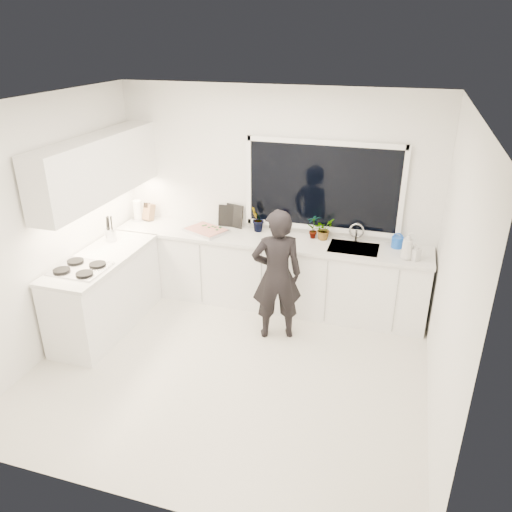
% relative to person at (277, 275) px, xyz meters
% --- Properties ---
extents(floor, '(4.00, 3.50, 0.02)m').
position_rel_person_xyz_m(floor, '(-0.30, -0.76, -0.78)').
color(floor, beige).
rests_on(floor, ground).
extents(wall_back, '(4.00, 0.02, 2.70)m').
position_rel_person_xyz_m(wall_back, '(-0.30, 1.00, 0.58)').
color(wall_back, white).
rests_on(wall_back, ground).
extents(wall_left, '(0.02, 3.50, 2.70)m').
position_rel_person_xyz_m(wall_left, '(-2.31, -0.76, 0.58)').
color(wall_left, white).
rests_on(wall_left, ground).
extents(wall_right, '(0.02, 3.50, 2.70)m').
position_rel_person_xyz_m(wall_right, '(1.71, -0.76, 0.58)').
color(wall_right, white).
rests_on(wall_right, ground).
extents(ceiling, '(4.00, 3.50, 0.02)m').
position_rel_person_xyz_m(ceiling, '(-0.30, -0.76, 1.94)').
color(ceiling, white).
rests_on(ceiling, wall_back).
extents(window, '(1.80, 0.02, 1.00)m').
position_rel_person_xyz_m(window, '(0.30, 0.96, 0.78)').
color(window, black).
rests_on(window, wall_back).
extents(base_cabinets_back, '(3.92, 0.58, 0.88)m').
position_rel_person_xyz_m(base_cabinets_back, '(-0.30, 0.69, -0.33)').
color(base_cabinets_back, white).
rests_on(base_cabinets_back, floor).
extents(base_cabinets_left, '(0.58, 1.60, 0.88)m').
position_rel_person_xyz_m(base_cabinets_left, '(-1.97, -0.41, -0.33)').
color(base_cabinets_left, white).
rests_on(base_cabinets_left, floor).
extents(countertop_back, '(3.94, 0.62, 0.04)m').
position_rel_person_xyz_m(countertop_back, '(-0.30, 0.68, 0.13)').
color(countertop_back, silver).
rests_on(countertop_back, base_cabinets_back).
extents(countertop_left, '(0.62, 1.60, 0.04)m').
position_rel_person_xyz_m(countertop_left, '(-1.97, -0.41, 0.13)').
color(countertop_left, silver).
rests_on(countertop_left, base_cabinets_left).
extents(upper_cabinets, '(0.34, 2.10, 0.70)m').
position_rel_person_xyz_m(upper_cabinets, '(-2.09, -0.06, 1.08)').
color(upper_cabinets, white).
rests_on(upper_cabinets, wall_left).
extents(sink, '(0.58, 0.42, 0.14)m').
position_rel_person_xyz_m(sink, '(0.75, 0.69, 0.10)').
color(sink, silver).
rests_on(sink, countertop_back).
extents(faucet, '(0.03, 0.03, 0.22)m').
position_rel_person_xyz_m(faucet, '(0.75, 0.89, 0.26)').
color(faucet, silver).
rests_on(faucet, countertop_back).
extents(stovetop, '(0.56, 0.48, 0.03)m').
position_rel_person_xyz_m(stovetop, '(-1.99, -0.76, 0.16)').
color(stovetop, black).
rests_on(stovetop, countertop_left).
extents(person, '(0.66, 0.55, 1.55)m').
position_rel_person_xyz_m(person, '(0.00, 0.00, 0.00)').
color(person, black).
rests_on(person, floor).
extents(pizza_tray, '(0.62, 0.55, 0.03)m').
position_rel_person_xyz_m(pizza_tray, '(-1.11, 0.66, 0.16)').
color(pizza_tray, '#BCBCC1').
rests_on(pizza_tray, countertop_back).
extents(pizza, '(0.56, 0.49, 0.01)m').
position_rel_person_xyz_m(pizza, '(-1.11, 0.66, 0.18)').
color(pizza, '#AB3516').
rests_on(pizza, pizza_tray).
extents(watering_can, '(0.15, 0.15, 0.13)m').
position_rel_person_xyz_m(watering_can, '(1.24, 0.85, 0.21)').
color(watering_can, blue).
rests_on(watering_can, countertop_back).
extents(paper_towel_roll, '(0.13, 0.13, 0.26)m').
position_rel_person_xyz_m(paper_towel_roll, '(-2.15, 0.79, 0.28)').
color(paper_towel_roll, white).
rests_on(paper_towel_roll, countertop_back).
extents(knife_block, '(0.16, 0.14, 0.22)m').
position_rel_person_xyz_m(knife_block, '(-2.00, 0.83, 0.26)').
color(knife_block, '#945E45').
rests_on(knife_block, countertop_back).
extents(utensil_crock, '(0.14, 0.14, 0.16)m').
position_rel_person_xyz_m(utensil_crock, '(-2.10, 0.04, 0.23)').
color(utensil_crock, silver).
rests_on(utensil_crock, countertop_left).
extents(picture_frame_large, '(0.22, 0.03, 0.28)m').
position_rel_person_xyz_m(picture_frame_large, '(-0.93, 0.93, 0.29)').
color(picture_frame_large, black).
rests_on(picture_frame_large, countertop_back).
extents(picture_frame_small, '(0.25, 0.08, 0.30)m').
position_rel_person_xyz_m(picture_frame_small, '(-0.82, 0.93, 0.30)').
color(picture_frame_small, black).
rests_on(picture_frame_small, countertop_back).
extents(herb_plants, '(1.09, 0.30, 0.33)m').
position_rel_person_xyz_m(herb_plants, '(0.02, 0.85, 0.29)').
color(herb_plants, '#26662D').
rests_on(herb_plants, countertop_back).
extents(soap_bottles, '(0.25, 0.17, 0.32)m').
position_rel_person_xyz_m(soap_bottles, '(1.38, 0.54, 0.29)').
color(soap_bottles, '#D8BF66').
rests_on(soap_bottles, countertop_back).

